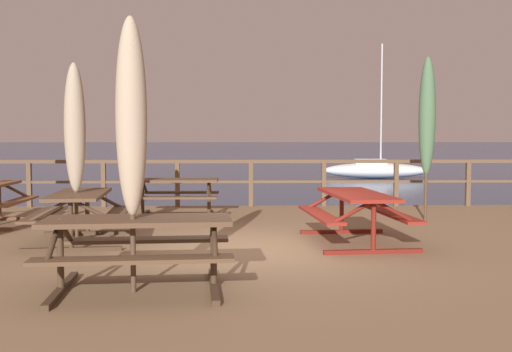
{
  "coord_description": "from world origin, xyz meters",
  "views": [
    {
      "loc": [
        -0.25,
        -8.54,
        2.36
      ],
      "look_at": [
        0.0,
        0.82,
        1.76
      ],
      "focal_mm": 41.89,
      "sensor_mm": 36.0,
      "label": 1
    }
  ],
  "objects_px": {
    "picnic_table_mid_right": "(79,206)",
    "patio_umbrella_tall_back_right": "(75,129)",
    "picnic_table_mid_left": "(138,238)",
    "picnic_table_front_left": "(176,189)",
    "patio_umbrella_tall_front": "(427,117)",
    "patio_umbrella_short_mid": "(131,118)",
    "sailboat_distant": "(375,170)",
    "picnic_table_mid_centre": "(356,206)"
  },
  "relations": [
    {
      "from": "picnic_table_mid_right",
      "to": "patio_umbrella_short_mid",
      "type": "bearing_deg",
      "value": -65.72
    },
    {
      "from": "picnic_table_mid_centre",
      "to": "patio_umbrella_tall_back_right",
      "type": "xyz_separation_m",
      "value": [
        -4.28,
        0.16,
        1.18
      ]
    },
    {
      "from": "patio_umbrella_short_mid",
      "to": "patio_umbrella_tall_back_right",
      "type": "xyz_separation_m",
      "value": [
        -1.4,
        3.01,
        -0.06
      ]
    },
    {
      "from": "patio_umbrella_tall_back_right",
      "to": "patio_umbrella_tall_front",
      "type": "bearing_deg",
      "value": 20.25
    },
    {
      "from": "picnic_table_front_left",
      "to": "patio_umbrella_short_mid",
      "type": "height_order",
      "value": "patio_umbrella_short_mid"
    },
    {
      "from": "picnic_table_front_left",
      "to": "patio_umbrella_tall_front",
      "type": "xyz_separation_m",
      "value": [
        4.9,
        -0.71,
        1.45
      ]
    },
    {
      "from": "patio_umbrella_short_mid",
      "to": "sailboat_distant",
      "type": "distance_m",
      "value": 29.61
    },
    {
      "from": "picnic_table_mid_right",
      "to": "patio_umbrella_short_mid",
      "type": "relative_size",
      "value": 0.69
    },
    {
      "from": "sailboat_distant",
      "to": "patio_umbrella_tall_back_right",
      "type": "bearing_deg",
      "value": -112.33
    },
    {
      "from": "picnic_table_mid_left",
      "to": "picnic_table_mid_centre",
      "type": "distance_m",
      "value": 3.98
    },
    {
      "from": "patio_umbrella_short_mid",
      "to": "sailboat_distant",
      "type": "xyz_separation_m",
      "value": [
        8.93,
        28.16,
        -2.05
      ]
    },
    {
      "from": "picnic_table_mid_left",
      "to": "picnic_table_front_left",
      "type": "relative_size",
      "value": 1.19
    },
    {
      "from": "patio_umbrella_tall_back_right",
      "to": "sailboat_distant",
      "type": "relative_size",
      "value": 0.35
    },
    {
      "from": "sailboat_distant",
      "to": "picnic_table_mid_right",
      "type": "bearing_deg",
      "value": -112.19
    },
    {
      "from": "picnic_table_mid_centre",
      "to": "patio_umbrella_tall_front",
      "type": "distance_m",
      "value": 3.34
    },
    {
      "from": "picnic_table_mid_right",
      "to": "patio_umbrella_short_mid",
      "type": "height_order",
      "value": "patio_umbrella_short_mid"
    },
    {
      "from": "picnic_table_front_left",
      "to": "patio_umbrella_tall_back_right",
      "type": "relative_size",
      "value": 0.63
    },
    {
      "from": "picnic_table_mid_left",
      "to": "patio_umbrella_short_mid",
      "type": "distance_m",
      "value": 1.25
    },
    {
      "from": "picnic_table_mid_right",
      "to": "picnic_table_mid_centre",
      "type": "relative_size",
      "value": 0.88
    },
    {
      "from": "picnic_table_mid_left",
      "to": "picnic_table_front_left",
      "type": "distance_m",
      "value": 5.9
    },
    {
      "from": "picnic_table_front_left",
      "to": "picnic_table_mid_centre",
      "type": "xyz_separation_m",
      "value": [
        3.08,
        -3.12,
        0.01
      ]
    },
    {
      "from": "patio_umbrella_short_mid",
      "to": "picnic_table_mid_left",
      "type": "bearing_deg",
      "value": 59.53
    },
    {
      "from": "picnic_table_mid_right",
      "to": "patio_umbrella_tall_back_right",
      "type": "distance_m",
      "value": 1.19
    },
    {
      "from": "picnic_table_front_left",
      "to": "patio_umbrella_short_mid",
      "type": "relative_size",
      "value": 0.6
    },
    {
      "from": "picnic_table_mid_left",
      "to": "patio_umbrella_short_mid",
      "type": "xyz_separation_m",
      "value": [
        -0.04,
        -0.07,
        1.24
      ]
    },
    {
      "from": "picnic_table_mid_left",
      "to": "patio_umbrella_tall_back_right",
      "type": "xyz_separation_m",
      "value": [
        -1.44,
        2.94,
        1.18
      ]
    },
    {
      "from": "picnic_table_mid_right",
      "to": "patio_umbrella_tall_front",
      "type": "height_order",
      "value": "patio_umbrella_tall_front"
    },
    {
      "from": "picnic_table_mid_right",
      "to": "patio_umbrella_tall_front",
      "type": "xyz_separation_m",
      "value": [
        6.04,
        2.28,
        1.45
      ]
    },
    {
      "from": "picnic_table_mid_left",
      "to": "sailboat_distant",
      "type": "height_order",
      "value": "sailboat_distant"
    },
    {
      "from": "picnic_table_mid_right",
      "to": "picnic_table_mid_centre",
      "type": "bearing_deg",
      "value": -1.67
    },
    {
      "from": "picnic_table_mid_left",
      "to": "patio_umbrella_tall_front",
      "type": "bearing_deg",
      "value": 48.06
    },
    {
      "from": "picnic_table_mid_right",
      "to": "patio_umbrella_short_mid",
      "type": "distance_m",
      "value": 3.49
    },
    {
      "from": "picnic_table_mid_left",
      "to": "picnic_table_front_left",
      "type": "bearing_deg",
      "value": 92.29
    },
    {
      "from": "patio_umbrella_short_mid",
      "to": "patio_umbrella_tall_back_right",
      "type": "height_order",
      "value": "patio_umbrella_short_mid"
    },
    {
      "from": "picnic_table_mid_centre",
      "to": "patio_umbrella_short_mid",
      "type": "relative_size",
      "value": 0.79
    },
    {
      "from": "picnic_table_front_left",
      "to": "sailboat_distant",
      "type": "distance_m",
      "value": 24.01
    },
    {
      "from": "picnic_table_mid_left",
      "to": "picnic_table_mid_centre",
      "type": "bearing_deg",
      "value": 44.42
    },
    {
      "from": "picnic_table_mid_left",
      "to": "patio_umbrella_tall_back_right",
      "type": "bearing_deg",
      "value": 116.04
    },
    {
      "from": "picnic_table_mid_right",
      "to": "picnic_table_mid_centre",
      "type": "height_order",
      "value": "same"
    },
    {
      "from": "patio_umbrella_tall_front",
      "to": "picnic_table_mid_centre",
      "type": "bearing_deg",
      "value": -127.14
    },
    {
      "from": "picnic_table_mid_right",
      "to": "picnic_table_front_left",
      "type": "bearing_deg",
      "value": 69.09
    },
    {
      "from": "picnic_table_mid_left",
      "to": "patio_umbrella_short_mid",
      "type": "relative_size",
      "value": 0.72
    }
  ]
}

